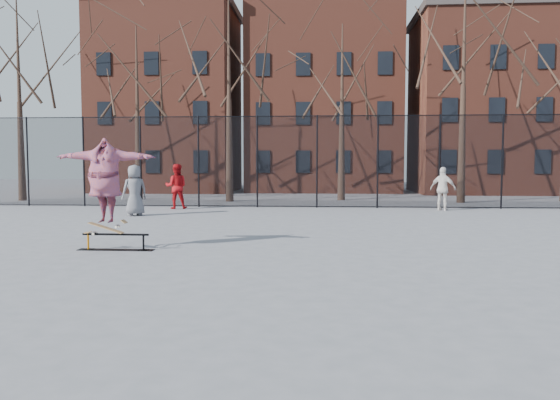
# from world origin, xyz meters

# --- Properties ---
(ground) EXTENTS (100.00, 100.00, 0.00)m
(ground) POSITION_xyz_m (0.00, 0.00, 0.00)
(ground) COLOR slate
(skate_rail) EXTENTS (1.73, 0.26, 0.38)m
(skate_rail) POSITION_xyz_m (-3.24, 1.21, 0.15)
(skate_rail) COLOR black
(skate_rail) RESTS_ON ground
(skateboard) EXTENTS (0.86, 0.21, 0.10)m
(skateboard) POSITION_xyz_m (-3.46, 1.21, 0.43)
(skateboard) COLOR olive
(skateboard) RESTS_ON skate_rail
(skater) EXTENTS (2.35, 0.73, 1.89)m
(skater) POSITION_xyz_m (-3.46, 1.21, 1.43)
(skater) COLOR #58327D
(skater) RESTS_ON skateboard
(bystander_grey) EXTENTS (1.10, 1.03, 1.89)m
(bystander_grey) POSITION_xyz_m (-5.48, 8.92, 0.94)
(bystander_grey) COLOR slate
(bystander_grey) RESTS_ON ground
(bystander_red) EXTENTS (1.03, 0.86, 1.90)m
(bystander_red) POSITION_xyz_m (-4.74, 12.00, 0.95)
(bystander_red) COLOR #A80E13
(bystander_red) RESTS_ON ground
(bystander_white) EXTENTS (1.12, 0.90, 1.79)m
(bystander_white) POSITION_xyz_m (6.35, 12.00, 0.89)
(bystander_white) COLOR silver
(bystander_white) RESTS_ON ground
(fence) EXTENTS (34.03, 0.07, 4.00)m
(fence) POSITION_xyz_m (-0.01, 13.00, 2.05)
(fence) COLOR black
(fence) RESTS_ON ground
(tree_row) EXTENTS (33.66, 7.46, 10.67)m
(tree_row) POSITION_xyz_m (-0.25, 17.15, 7.36)
(tree_row) COLOR black
(tree_row) RESTS_ON ground
(rowhouses) EXTENTS (29.00, 7.00, 13.00)m
(rowhouses) POSITION_xyz_m (0.72, 26.00, 6.06)
(rowhouses) COLOR brown
(rowhouses) RESTS_ON ground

